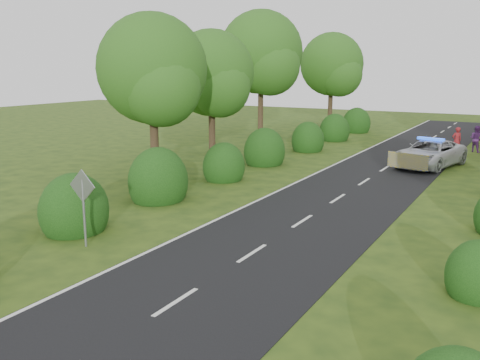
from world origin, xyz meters
The scene contains 12 objects.
ground centered at (0.00, 0.00, 0.00)m, with size 120.00×120.00×0.00m, color #263F15.
road centered at (0.00, 15.00, 0.01)m, with size 6.00×70.00×0.02m, color black.
road_markings centered at (-1.60, 12.93, 0.03)m, with size 4.96×70.00×0.01m.
hedgerow_left centered at (-6.51, 11.69, 0.75)m, with size 2.75×50.41×3.00m.
tree_left_a centered at (-9.75, 11.86, 5.34)m, with size 5.74×5.60×8.38m.
tree_left_b centered at (-11.25, 19.86, 5.04)m, with size 5.74×5.60×8.07m.
tree_left_c centered at (-12.70, 29.83, 6.53)m, with size 6.97×6.80×10.22m.
tree_left_d centered at (-10.23, 39.85, 5.64)m, with size 6.15×6.00×8.89m.
road_sign centered at (-5.00, 2.00, 1.65)m, with size 1.06×0.08×2.53m.
police_van centered at (2.05, 21.94, 0.77)m, with size 3.78×6.00×1.69m.
pedestrian_red centered at (2.75, 27.56, 0.89)m, with size 0.65×0.43×1.79m, color maroon.
pedestrian_purple centered at (3.79, 29.05, 0.90)m, with size 0.87×0.68×1.79m, color #4C235C.
Camera 1 is at (7.33, -9.88, 5.69)m, focal length 40.00 mm.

